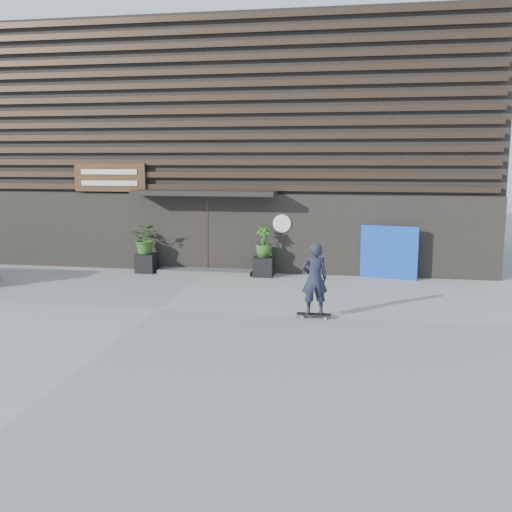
% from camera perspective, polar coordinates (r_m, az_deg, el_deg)
% --- Properties ---
extents(ground, '(80.00, 80.00, 0.00)m').
position_cam_1_polar(ground, '(14.03, -9.78, -5.27)').
color(ground, gray).
rests_on(ground, ground).
extents(entrance_step, '(3.00, 0.80, 0.12)m').
position_cam_1_polar(entrance_step, '(18.31, -5.02, -1.50)').
color(entrance_step, '#4D4D4A').
rests_on(entrance_step, ground).
extents(planter_pot_left, '(0.60, 0.60, 0.60)m').
position_cam_1_polar(planter_pot_left, '(18.65, -10.85, -0.69)').
color(planter_pot_left, black).
rests_on(planter_pot_left, ground).
extents(bamboo_left, '(0.86, 0.75, 0.96)m').
position_cam_1_polar(bamboo_left, '(18.53, -10.92, 1.69)').
color(bamboo_left, '#2D591E').
rests_on(bamboo_left, planter_pot_left).
extents(planter_pot_right, '(0.60, 0.60, 0.60)m').
position_cam_1_polar(planter_pot_right, '(17.69, 0.77, -1.07)').
color(planter_pot_right, black).
rests_on(planter_pot_right, ground).
extents(bamboo_right, '(0.54, 0.54, 0.96)m').
position_cam_1_polar(bamboo_right, '(17.56, 0.77, 1.44)').
color(bamboo_right, '#2D591E').
rests_on(bamboo_right, planter_pot_right).
extents(blue_tarp, '(1.70, 0.50, 1.61)m').
position_cam_1_polar(blue_tarp, '(17.73, 13.11, 0.36)').
color(blue_tarp, '#0D36AA').
rests_on(blue_tarp, ground).
extents(building, '(18.00, 11.00, 8.00)m').
position_cam_1_polar(building, '(23.20, -1.77, 10.60)').
color(building, black).
rests_on(building, ground).
extents(skateboarder, '(0.78, 0.53, 1.73)m').
position_cam_1_polar(skateboarder, '(12.97, 5.84, -2.28)').
color(skateboarder, black).
rests_on(skateboarder, ground).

